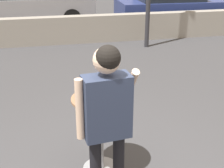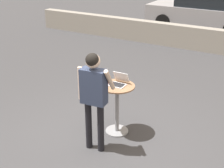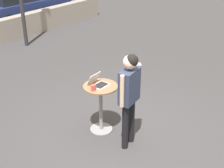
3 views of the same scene
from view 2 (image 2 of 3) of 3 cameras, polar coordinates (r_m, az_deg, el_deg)
name	(u,v)px [view 2 (image 2 of 3)]	position (r m, az deg, el deg)	size (l,w,h in m)	color
ground_plane	(102,142)	(5.69, -1.79, -10.59)	(50.00, 50.00, 0.00)	#3D3D3F
pavement_kerb	(203,39)	(10.97, 16.28, 7.87)	(13.56, 0.35, 0.78)	gray
cafe_table	(117,103)	(5.69, 0.94, -3.46)	(0.63, 0.63, 0.96)	gray
laptop	(119,82)	(5.56, 1.21, 0.36)	(0.30, 0.33, 0.21)	silver
coffee_mug	(106,80)	(5.61, -1.02, 0.65)	(0.12, 0.08, 0.11)	#C14C42
standing_person	(94,90)	(4.98, -3.38, -1.09)	(0.56, 0.41, 1.74)	black
parked_car_further_down	(205,10)	(14.03, 16.61, 12.91)	(4.54, 2.03, 1.61)	#9E9EA3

